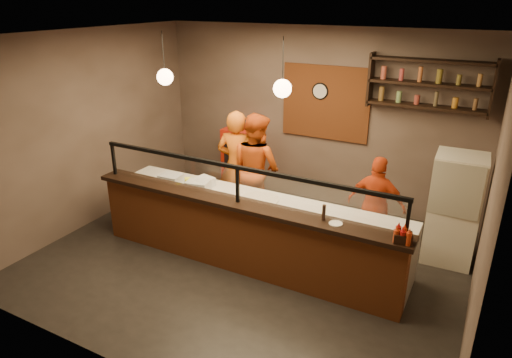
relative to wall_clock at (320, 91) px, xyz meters
The scene contains 29 objects.
floor 3.24m from the wall_clock, 92.33° to the right, with size 6.00×6.00×0.00m, color black.
ceiling 2.70m from the wall_clock, 92.33° to the right, with size 6.00×6.00×0.00m, color #332D27.
wall_back 0.51m from the wall_clock, 158.20° to the left, with size 6.00×6.00×0.00m, color #6C584F.
wall_left 3.99m from the wall_clock, 141.57° to the right, with size 5.00×5.00×0.00m, color #6C584F.
wall_right 3.84m from the wall_clock, 40.31° to the right, with size 5.00×5.00×0.00m, color #6C584F.
wall_front 4.99m from the wall_clock, 91.16° to the right, with size 6.00×6.00×0.00m, color #6C584F.
brick_patch 0.22m from the wall_clock, ahead, with size 1.60×0.04×1.30m, color #994A21.
service_counter 3.19m from the wall_clock, 92.08° to the right, with size 4.60×0.25×1.00m, color #994A21.
counter_ledge 2.96m from the wall_clock, 92.08° to the right, with size 4.70×0.37×0.06m, color black.
worktop_cabinet 2.81m from the wall_clock, 92.53° to the right, with size 4.60×0.75×0.85m, color gray.
worktop 2.57m from the wall_clock, 92.53° to the right, with size 4.60×0.75×0.05m, color silver.
sneeze_guard 2.86m from the wall_clock, 92.08° to the right, with size 4.50×0.05×0.52m.
wall_shelving 1.83m from the wall_clock, ahead, with size 1.84×0.28×0.85m.
wall_clock is the anchor object (origin of this frame).
pendant_left 2.81m from the wall_clock, 125.30° to the right, with size 0.24×0.24×0.77m.
pendant_right 2.32m from the wall_clock, 82.44° to the right, with size 0.24×0.24×0.77m.
cook_left 1.98m from the wall_clock, 126.71° to the right, with size 0.70×0.46×1.91m, color orange.
cook_mid 1.81m from the wall_clock, 116.36° to the right, with size 0.92×0.72×1.90m, color #C74A12.
cook_right 2.38m from the wall_clock, 42.26° to the right, with size 0.89×0.37×1.51m, color red.
fridge 3.01m from the wall_clock, 23.14° to the right, with size 0.68×0.64×1.63m, color beige.
red_cooler 2.09m from the wall_clock, 168.13° to the right, with size 0.56×0.51×1.31m, color red.
pizza_dough 2.53m from the wall_clock, 90.78° to the right, with size 0.57×0.57×0.01m, color beige.
prep_tub_a 3.05m from the wall_clock, 122.62° to the right, with size 0.33×0.26×0.16m, color silver.
prep_tub_b 2.67m from the wall_clock, 115.29° to the right, with size 0.27×0.22×0.14m, color white.
prep_tub_c 2.84m from the wall_clock, 112.55° to the right, with size 0.33×0.27×0.17m, color silver.
rolling_pin 2.77m from the wall_clock, 122.38° to the right, with size 0.07×0.07×0.39m, color #F4F929.
condiment_caddy 3.65m from the wall_clock, 53.33° to the right, with size 0.20×0.16×0.11m, color black.
pepper_mill 3.09m from the wall_clock, 67.73° to the right, with size 0.05×0.05×0.21m, color black.
small_plate 3.21m from the wall_clock, 64.97° to the right, with size 0.17×0.17×0.01m, color silver.
Camera 1 is at (2.86, -5.15, 3.67)m, focal length 32.00 mm.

